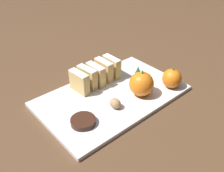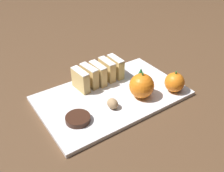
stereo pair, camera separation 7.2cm
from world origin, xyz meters
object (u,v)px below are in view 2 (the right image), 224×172
(orange_near, at_px, (174,82))
(walnut, at_px, (113,103))
(chocolate_cookie, at_px, (78,119))
(orange_far, at_px, (142,86))

(orange_near, xyz_separation_m, walnut, (-0.04, -0.20, -0.02))
(chocolate_cookie, bearing_deg, walnut, 86.78)
(orange_near, distance_m, walnut, 0.21)
(walnut, xyz_separation_m, chocolate_cookie, (-0.01, -0.11, -0.01))
(walnut, bearing_deg, orange_far, 88.20)
(walnut, relative_size, chocolate_cookie, 0.53)
(walnut, bearing_deg, orange_near, 79.52)
(orange_near, xyz_separation_m, chocolate_cookie, (-0.04, -0.31, -0.02))
(orange_far, xyz_separation_m, chocolate_cookie, (-0.01, -0.21, -0.03))
(orange_far, bearing_deg, walnut, -91.80)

